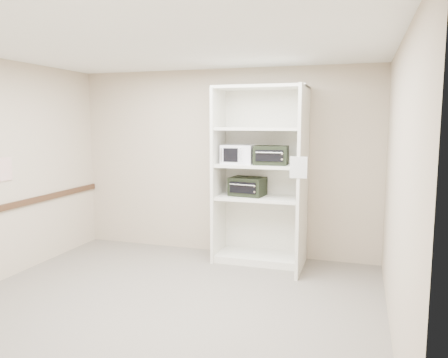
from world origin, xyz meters
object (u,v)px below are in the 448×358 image
(shelving_unit, at_px, (264,182))
(toaster_oven_lower, at_px, (248,186))
(microwave, at_px, (238,154))
(toaster_oven_upper, at_px, (271,155))

(shelving_unit, distance_m, toaster_oven_lower, 0.25)
(microwave, distance_m, toaster_oven_lower, 0.47)
(microwave, bearing_deg, toaster_oven_lower, 19.05)
(shelving_unit, distance_m, toaster_oven_upper, 0.38)
(toaster_oven_upper, bearing_deg, microwave, 173.93)
(toaster_oven_lower, bearing_deg, toaster_oven_upper, -3.97)
(microwave, height_order, toaster_oven_lower, microwave)
(toaster_oven_upper, relative_size, toaster_oven_lower, 0.96)
(shelving_unit, xyz_separation_m, toaster_oven_upper, (0.11, -0.04, 0.37))
(microwave, xyz_separation_m, toaster_oven_upper, (0.47, -0.02, -0.00))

